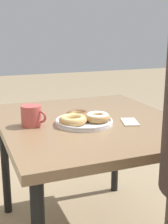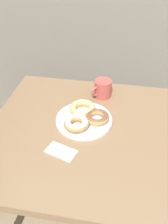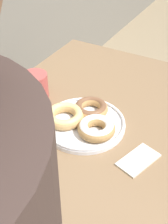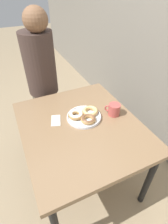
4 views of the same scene
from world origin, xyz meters
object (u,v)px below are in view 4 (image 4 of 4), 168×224
at_px(dining_table, 81,131).
at_px(person_figure, 42,81).
at_px(coffee_mug, 114,110).
at_px(napkin, 56,121).
at_px(donut_plate, 84,115).

relative_size(dining_table, person_figure, 0.71).
xyz_separation_m(coffee_mug, napkin, (-0.13, -0.46, -0.05)).
bearing_deg(donut_plate, napkin, -105.40).
bearing_deg(napkin, person_figure, 175.45).
height_order(dining_table, coffee_mug, coffee_mug).
bearing_deg(coffee_mug, donut_plate, -105.02).
distance_m(dining_table, coffee_mug, 0.33).
bearing_deg(napkin, donut_plate, 74.60).
height_order(person_figure, napkin, person_figure).
relative_size(dining_table, napkin, 7.02).
height_order(dining_table, napkin, napkin).
xyz_separation_m(donut_plate, coffee_mug, (0.06, 0.24, 0.03)).
distance_m(donut_plate, coffee_mug, 0.25).
bearing_deg(napkin, dining_table, 52.50).
height_order(donut_plate, person_figure, person_figure).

